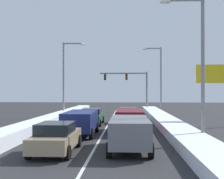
{
  "coord_description": "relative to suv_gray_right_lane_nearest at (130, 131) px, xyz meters",
  "views": [
    {
      "loc": [
        1.72,
        -7.97,
        3.06
      ],
      "look_at": [
        0.06,
        25.36,
        3.3
      ],
      "focal_mm": 47.13,
      "sensor_mm": 36.0,
      "label": 1
    }
  ],
  "objects": [
    {
      "name": "sedan_charcoal_right_lane_third",
      "position": [
        -0.01,
        13.62,
        -0.25
      ],
      "size": [
        2.0,
        4.5,
        1.51
      ],
      "color": "#38383D",
      "rests_on": "ground"
    },
    {
      "name": "suv_maroon_right_lane_second",
      "position": [
        0.05,
        6.91,
        0.0
      ],
      "size": [
        2.16,
        4.9,
        1.67
      ],
      "color": "maroon",
      "rests_on": "ground"
    },
    {
      "name": "traffic_light_gantry",
      "position": [
        0.69,
        31.3,
        3.48
      ],
      "size": [
        7.54,
        0.47,
        6.2
      ],
      "color": "slate",
      "rests_on": "ground"
    },
    {
      "name": "sedan_green_center_lane_third",
      "position": [
        -3.37,
        11.85,
        -0.25
      ],
      "size": [
        2.0,
        4.5,
        1.51
      ],
      "color": "#1E5633",
      "rests_on": "ground"
    },
    {
      "name": "street_lamp_right_near",
      "position": [
        4.01,
        2.4,
        4.14
      ],
      "size": [
        2.66,
        0.36,
        8.67
      ],
      "color": "gray",
      "rests_on": "ground"
    },
    {
      "name": "sedan_tan_center_lane_nearest",
      "position": [
        -3.68,
        -0.65,
        -0.25
      ],
      "size": [
        2.0,
        4.5,
        1.51
      ],
      "color": "#937F60",
      "rests_on": "ground"
    },
    {
      "name": "snow_bank_right_shoulder",
      "position": [
        3.43,
        12.04,
        -0.69
      ],
      "size": [
        2.03,
        42.39,
        0.65
      ],
      "primitive_type": "cube",
      "color": "silver",
      "rests_on": "ground"
    },
    {
      "name": "ground_plane",
      "position": [
        -1.87,
        8.18,
        -1.02
      ],
      "size": [
        120.0,
        120.0,
        0.0
      ],
      "primitive_type": "plane",
      "color": "#28282B"
    },
    {
      "name": "street_lamp_right_mid",
      "position": [
        4.25,
        25.53,
        4.4
      ],
      "size": [
        2.66,
        0.36,
        9.18
      ],
      "color": "gray",
      "rests_on": "ground"
    },
    {
      "name": "snow_bank_left_shoulder",
      "position": [
        -7.17,
        12.04,
        -0.61
      ],
      "size": [
        1.71,
        42.39,
        0.81
      ],
      "primitive_type": "cube",
      "color": "silver",
      "rests_on": "ground"
    },
    {
      "name": "roadside_sign_right",
      "position": [
        7.47,
        10.58,
        3.0
      ],
      "size": [
        3.2,
        0.16,
        5.5
      ],
      "color": "#59595B",
      "rests_on": "ground"
    },
    {
      "name": "street_lamp_left_mid",
      "position": [
        -7.31,
        19.37,
        4.27
      ],
      "size": [
        2.66,
        0.36,
        8.93
      ],
      "color": "gray",
      "rests_on": "ground"
    },
    {
      "name": "suv_gray_right_lane_nearest",
      "position": [
        0.0,
        0.0,
        0.0
      ],
      "size": [
        2.16,
        4.9,
        1.67
      ],
      "color": "slate",
      "rests_on": "ground"
    },
    {
      "name": "lane_stripe_between_right_lane_and_center_lane",
      "position": [
        -1.87,
        12.04,
        -1.01
      ],
      "size": [
        0.14,
        42.39,
        0.01
      ],
      "primitive_type": "cube",
      "color": "silver",
      "rests_on": "ground"
    },
    {
      "name": "suv_navy_center_lane_second",
      "position": [
        -3.37,
        5.17,
        0.0
      ],
      "size": [
        2.16,
        4.9,
        1.67
      ],
      "color": "navy",
      "rests_on": "ground"
    }
  ]
}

